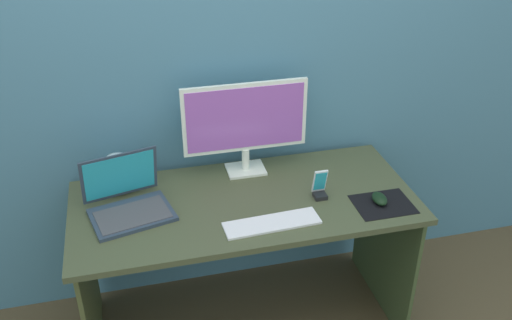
% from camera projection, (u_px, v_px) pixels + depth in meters
% --- Properties ---
extents(wall_back, '(6.00, 0.04, 2.50)m').
position_uv_depth(wall_back, '(223.00, 58.00, 2.55)').
color(wall_back, teal).
rests_on(wall_back, ground_plane).
extents(desk, '(1.51, 0.68, 0.74)m').
position_uv_depth(desk, '(245.00, 227.00, 2.54)').
color(desk, '#464C31').
rests_on(desk, ground_plane).
extents(monitor, '(0.58, 0.14, 0.45)m').
position_uv_depth(monitor, '(245.00, 122.00, 2.56)').
color(monitor, white).
rests_on(monitor, desk).
extents(laptop, '(0.39, 0.35, 0.24)m').
position_uv_depth(laptop, '(128.00, 201.00, 2.37)').
color(laptop, '#303C4E').
rests_on(laptop, desk).
extents(fishbowl, '(0.18, 0.18, 0.18)m').
position_uv_depth(fishbowl, '(118.00, 172.00, 2.51)').
color(fishbowl, silver).
rests_on(fishbowl, desk).
extents(keyboard_external, '(0.41, 0.13, 0.01)m').
position_uv_depth(keyboard_external, '(272.00, 223.00, 2.31)').
color(keyboard_external, white).
rests_on(keyboard_external, desk).
extents(mousepad, '(0.25, 0.20, 0.00)m').
position_uv_depth(mousepad, '(383.00, 204.00, 2.44)').
color(mousepad, black).
rests_on(mousepad, desk).
extents(mouse, '(0.07, 0.10, 0.04)m').
position_uv_depth(mouse, '(379.00, 199.00, 2.44)').
color(mouse, black).
rests_on(mouse, mousepad).
extents(phone_in_dock, '(0.06, 0.06, 0.14)m').
position_uv_depth(phone_in_dock, '(320.00, 188.00, 2.46)').
color(phone_in_dock, black).
rests_on(phone_in_dock, desk).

